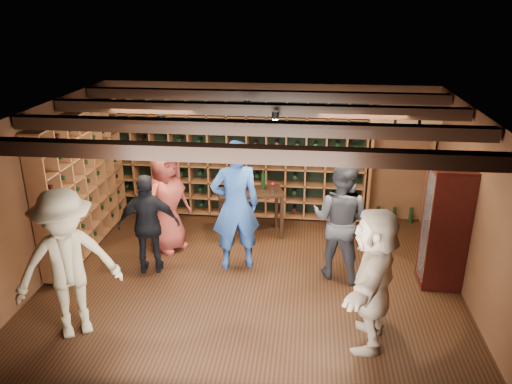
# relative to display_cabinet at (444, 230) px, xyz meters

# --- Properties ---
(ground) EXTENTS (6.00, 6.00, 0.00)m
(ground) POSITION_rel_display_cabinet_xyz_m (-2.71, -0.20, -0.86)
(ground) COLOR black
(ground) RESTS_ON ground
(room_shell) EXTENTS (6.00, 6.00, 6.00)m
(room_shell) POSITION_rel_display_cabinet_xyz_m (-2.71, -0.15, 1.56)
(room_shell) COLOR brown
(room_shell) RESTS_ON ground
(wine_rack_back) EXTENTS (4.65, 0.30, 2.20)m
(wine_rack_back) POSITION_rel_display_cabinet_xyz_m (-3.24, 2.13, 0.29)
(wine_rack_back) COLOR brown
(wine_rack_back) RESTS_ON ground
(wine_rack_left) EXTENTS (0.30, 2.65, 2.20)m
(wine_rack_left) POSITION_rel_display_cabinet_xyz_m (-5.54, 0.62, 0.29)
(wine_rack_left) COLOR brown
(wine_rack_left) RESTS_ON ground
(crate_shelf) EXTENTS (1.20, 0.32, 2.07)m
(crate_shelf) POSITION_rel_display_cabinet_xyz_m (-0.31, 2.12, 0.71)
(crate_shelf) COLOR brown
(crate_shelf) RESTS_ON ground
(display_cabinet) EXTENTS (0.55, 0.50, 1.75)m
(display_cabinet) POSITION_rel_display_cabinet_xyz_m (0.00, 0.00, 0.00)
(display_cabinet) COLOR #320C0A
(display_cabinet) RESTS_ON ground
(man_blue_shirt) EXTENTS (0.85, 0.70, 2.02)m
(man_blue_shirt) POSITION_rel_display_cabinet_xyz_m (-2.99, 0.19, 0.15)
(man_blue_shirt) COLOR navy
(man_blue_shirt) RESTS_ON ground
(man_grey_suit) EXTENTS (1.07, 0.97, 1.80)m
(man_grey_suit) POSITION_rel_display_cabinet_xyz_m (-1.44, 0.09, 0.04)
(man_grey_suit) COLOR black
(man_grey_suit) RESTS_ON ground
(guest_red_floral) EXTENTS (0.89, 0.99, 1.70)m
(guest_red_floral) POSITION_rel_display_cabinet_xyz_m (-4.17, 0.65, -0.01)
(guest_red_floral) COLOR maroon
(guest_red_floral) RESTS_ON ground
(guest_woman_black) EXTENTS (0.96, 0.54, 1.54)m
(guest_woman_black) POSITION_rel_display_cabinet_xyz_m (-4.25, -0.10, -0.08)
(guest_woman_black) COLOR black
(guest_woman_black) RESTS_ON ground
(guest_khaki) EXTENTS (1.41, 1.25, 1.89)m
(guest_khaki) POSITION_rel_display_cabinet_xyz_m (-4.72, -1.67, 0.09)
(guest_khaki) COLOR gray
(guest_khaki) RESTS_ON ground
(guest_beige) EXTENTS (0.82, 1.69, 1.75)m
(guest_beige) POSITION_rel_display_cabinet_xyz_m (-1.14, -1.46, 0.02)
(guest_beige) COLOR tan
(guest_beige) RESTS_ON ground
(tasting_table) EXTENTS (1.21, 0.82, 1.11)m
(tasting_table) POSITION_rel_display_cabinet_xyz_m (-2.91, 1.30, -0.12)
(tasting_table) COLOR black
(tasting_table) RESTS_ON ground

